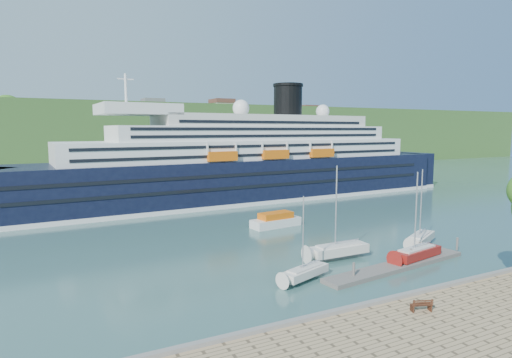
{
  "coord_description": "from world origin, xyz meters",
  "views": [
    {
      "loc": [
        -29.83,
        -24.74,
        14.68
      ],
      "look_at": [
        -1.95,
        30.0,
        7.55
      ],
      "focal_mm": 30.0,
      "sensor_mm": 36.0,
      "label": 1
    }
  ],
  "objects": [
    {
      "name": "park_bench",
      "position": [
        -4.64,
        -2.8,
        1.54
      ],
      "size": [
        1.83,
        1.24,
        1.09
      ],
      "primitive_type": null,
      "rotation": [
        0.0,
        0.0,
        -0.35
      ],
      "color": "#4D2616",
      "rests_on": "promenade"
    },
    {
      "name": "ground",
      "position": [
        0.0,
        0.0,
        0.0
      ],
      "size": [
        400.0,
        400.0,
        0.0
      ],
      "primitive_type": "plane",
      "color": "#325953",
      "rests_on": "ground"
    },
    {
      "name": "tender_launch",
      "position": [
        1.74,
        30.63,
        1.1
      ],
      "size": [
        8.23,
        3.68,
        2.2
      ],
      "primitive_type": null,
      "rotation": [
        0.0,
        0.0,
        0.12
      ],
      "color": "#D95E0C",
      "rests_on": "ground"
    },
    {
      "name": "sailboat_extra",
      "position": [
        0.16,
        13.25,
        5.1
      ],
      "size": [
        7.91,
        2.25,
        10.2
      ],
      "primitive_type": null,
      "rotation": [
        0.0,
        0.0,
        -0.01
      ],
      "color": "silver",
      "rests_on": "ground"
    },
    {
      "name": "sailboat_red",
      "position": [
        7.23,
        8.44,
        4.82
      ],
      "size": [
        7.71,
        3.37,
        9.64
      ],
      "primitive_type": null,
      "rotation": [
        0.0,
        0.0,
        0.18
      ],
      "color": "maroon",
      "rests_on": "ground"
    },
    {
      "name": "far_hillside",
      "position": [
        0.0,
        145.0,
        12.0
      ],
      "size": [
        400.0,
        50.0,
        24.0
      ],
      "primitive_type": "cube",
      "color": "#2D5120",
      "rests_on": "ground"
    },
    {
      "name": "sailboat_white_near",
      "position": [
        -7.17,
        9.11,
        4.0
      ],
      "size": [
        6.42,
        3.66,
        8.0
      ],
      "primitive_type": null,
      "rotation": [
        0.0,
        0.0,
        0.33
      ],
      "color": "silver",
      "rests_on": "ground"
    },
    {
      "name": "sailboat_white_far",
      "position": [
        12.83,
        12.97,
        4.67
      ],
      "size": [
        7.35,
        5.08,
        9.33
      ],
      "primitive_type": null,
      "rotation": [
        0.0,
        0.0,
        0.47
      ],
      "color": "silver",
      "rests_on": "ground"
    },
    {
      "name": "cruise_ship",
      "position": [
        7.58,
        55.46,
        12.29
      ],
      "size": [
        110.13,
        21.17,
        24.59
      ],
      "primitive_type": null,
      "rotation": [
        0.0,
        0.0,
        0.05
      ],
      "color": "black",
      "rests_on": "ground"
    },
    {
      "name": "floating_pontoon",
      "position": [
        3.63,
        7.73,
        0.22
      ],
      "size": [
        19.91,
        4.61,
        0.44
      ],
      "primitive_type": null,
      "rotation": [
        0.0,
        0.0,
        0.11
      ],
      "color": "slate",
      "rests_on": "ground"
    },
    {
      "name": "quay_coping",
      "position": [
        0.0,
        -0.2,
        1.15
      ],
      "size": [
        220.0,
        0.5,
        0.3
      ],
      "primitive_type": "cube",
      "color": "slate",
      "rests_on": "promenade"
    }
  ]
}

